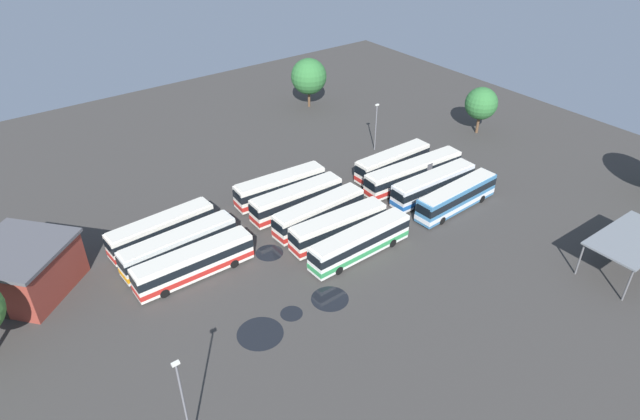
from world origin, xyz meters
The scene contains 24 objects.
ground_plane centered at (0.00, 0.00, 0.00)m, with size 112.67×112.67×0.00m, color #383533.
bus_row0_slot1 centered at (-15.97, -3.94, 1.79)m, with size 12.02×2.65×3.38m.
bus_row0_slot2 centered at (-16.25, -0.09, 1.79)m, with size 15.27×3.17×3.38m.
bus_row0_slot3 centered at (-15.96, 3.69, 1.79)m, with size 12.77×2.69×3.38m.
bus_row0_slot4 centered at (-16.08, 7.52, 1.79)m, with size 12.76×3.06×3.38m.
bus_row1_slot0 centered at (0.13, -7.70, 1.79)m, with size 12.33×3.15×3.38m.
bus_row1_slot1 centered at (0.20, -3.89, 1.79)m, with size 12.26×2.66×3.38m.
bus_row1_slot2 centered at (-0.21, 0.17, 1.79)m, with size 12.19×2.90×3.38m.
bus_row1_slot3 centered at (-0.23, 3.85, 1.79)m, with size 12.16×2.98×3.38m.
bus_row1_slot4 centered at (-0.33, 7.56, 1.79)m, with size 12.90×2.78×3.38m.
bus_row2_slot0 centered at (16.20, -7.65, 1.79)m, with size 12.42×3.14×3.38m.
bus_row2_slot1 centered at (15.88, -3.66, 1.79)m, with size 13.10×2.96×3.38m.
bus_row2_slot2 centered at (15.88, 0.02, 1.79)m, with size 12.88×2.52×3.38m.
depot_building centered at (30.46, -8.24, 2.66)m, with size 12.62×12.61×5.28m.
maintenance_shelter centered at (-21.40, 26.35, 3.88)m, with size 10.09×5.74×4.09m.
lamp_post_far_corner centered at (-18.98, -10.99, 4.06)m, with size 0.56×0.28×7.30m.
lamp_post_near_entrance centered at (24.86, 17.78, 4.87)m, with size 0.56×0.28×8.91m.
tree_northwest centered at (-36.19, -5.77, 4.95)m, with size 5.05×5.05×7.49m.
tree_west_edge centered at (-20.99, -30.73, 5.48)m, with size 6.15×6.15×8.57m.
puddle_between_rows centered at (10.97, 10.73, 0.00)m, with size 2.21×2.21×0.01m, color black.
puddle_near_shelter centered at (6.70, 11.28, 0.00)m, with size 3.81×3.81×0.01m, color black.
puddle_front_lane centered at (7.51, 1.24, 0.00)m, with size 3.11×3.11×0.01m, color black.
puddle_centre_drain centered at (14.80, 11.17, 0.00)m, with size 4.39×4.39×0.01m, color black.
puddle_back_corner centered at (-17.59, -7.91, 0.00)m, with size 2.52×2.52×0.01m, color black.
Camera 1 is at (32.05, 43.62, 37.30)m, focal length 30.65 mm.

